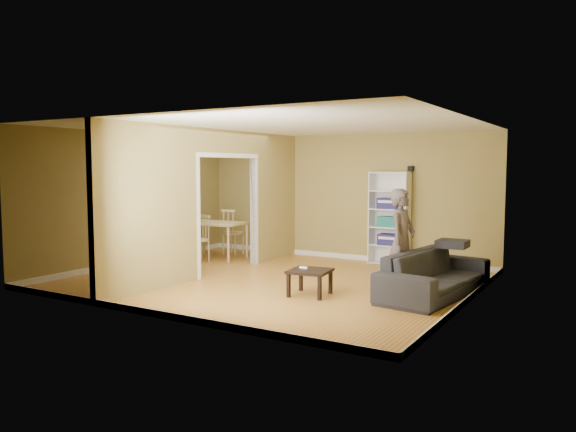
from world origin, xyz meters
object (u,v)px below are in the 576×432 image
Objects in this scene: sofa at (435,267)px; bookshelf at (390,218)px; coffee_table at (310,274)px; dining_table at (215,226)px; chair_near at (199,238)px; person at (402,232)px; chair_left at (189,233)px; chair_far at (233,231)px.

bookshelf is (-1.57, 2.31, 0.48)m from sofa.
dining_table is (-3.41, 2.07, 0.35)m from coffee_table.
coffee_table is 0.62× the size of chair_near.
person reaches higher than coffee_table.
bookshelf is at bearing 102.04° from chair_left.
bookshelf reaches higher than coffee_table.
chair_far is (0.80, 0.56, 0.02)m from chair_left.
chair_left reaches higher than dining_table.
chair_near is 0.94× the size of chair_far.
chair_left is at bearing 81.89° from person.
chair_left reaches higher than sofa.
sofa is 2.28× the size of chair_far.
chair_near is at bearing 87.30° from chair_far.
bookshelf is (-1.05, 2.30, -0.02)m from person.
dining_table reaches higher than coffee_table.
coffee_table is 0.48× the size of dining_table.
bookshelf is 3.66m from dining_table.
bookshelf reaches higher than chair_near.
person is at bearing -65.51° from bookshelf.
chair_far is at bearing -170.86° from bookshelf.
chair_near is (-0.01, -0.55, -0.21)m from dining_table.
coffee_table is 0.60× the size of chair_left.
bookshelf reaches higher than chair_far.
bookshelf is 1.82× the size of chair_far.
bookshelf is 1.50× the size of dining_table.
bookshelf is 4.42m from chair_left.
sofa is at bearing 29.69° from coffee_table.
chair_left is at bearing 176.20° from dining_table.
sofa is 5.32m from chair_far.
person is 1.98× the size of chair_near.
coffee_table is at bearing -2.54° from chair_near.
sofa is at bearing -86.29° from person.
coffee_table is at bearing 134.81° from person.
person reaches higher than sofa.
chair_near is at bearing 49.87° from chair_left.
sofa is 0.72m from person.
dining_table is at bearing 83.58° from chair_left.
sofa is 3.92× the size of coffee_table.
coffee_table is (-1.62, -0.93, -0.10)m from sofa.
chair_left is 1.02× the size of chair_near.
chair_left is at bearing 163.91° from chair_near.
person is 1.93× the size of chair_left.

